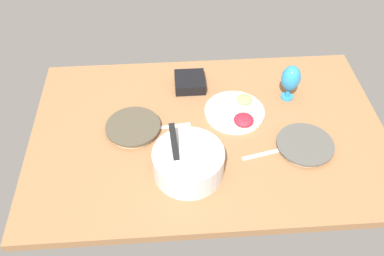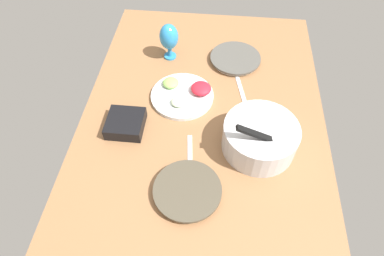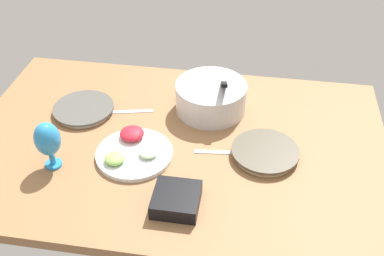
# 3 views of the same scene
# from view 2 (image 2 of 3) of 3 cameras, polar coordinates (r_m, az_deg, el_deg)

# --- Properties ---
(ground_plane) EXTENTS (1.60, 1.04, 0.04)m
(ground_plane) POSITION_cam_2_polar(r_m,az_deg,el_deg) (1.42, 1.77, 0.60)
(ground_plane) COLOR #8C603D
(dinner_plate_left) EXTENTS (0.25, 0.25, 0.02)m
(dinner_plate_left) POSITION_cam_2_polar(r_m,az_deg,el_deg) (1.69, 7.46, 11.72)
(dinner_plate_left) COLOR silver
(dinner_plate_left) RESTS_ON ground_plane
(dinner_plate_right) EXTENTS (0.25, 0.25, 0.03)m
(dinner_plate_right) POSITION_cam_2_polar(r_m,az_deg,el_deg) (1.21, -0.80, -10.78)
(dinner_plate_right) COLOR beige
(dinner_plate_right) RESTS_ON ground_plane
(mixing_bowl) EXTENTS (0.29, 0.29, 0.19)m
(mixing_bowl) POSITION_cam_2_polar(r_m,az_deg,el_deg) (1.30, 11.61, -1.49)
(mixing_bowl) COLOR silver
(mixing_bowl) RESTS_ON ground_plane
(fruit_platter) EXTENTS (0.28, 0.28, 0.05)m
(fruit_platter) POSITION_cam_2_polar(r_m,az_deg,el_deg) (1.49, -1.39, 5.85)
(fruit_platter) COLOR silver
(fruit_platter) RESTS_ON ground_plane
(hurricane_glass_blue) EXTENTS (0.09, 0.09, 0.19)m
(hurricane_glass_blue) POSITION_cam_2_polar(r_m,az_deg,el_deg) (1.64, -3.99, 15.25)
(hurricane_glass_blue) COLOR #2A84C8
(hurricane_glass_blue) RESTS_ON ground_plane
(square_bowl_black) EXTENTS (0.15, 0.15, 0.05)m
(square_bowl_black) POSITION_cam_2_polar(r_m,az_deg,el_deg) (1.39, -11.38, 0.85)
(square_bowl_black) COLOR black
(square_bowl_black) RESTS_ON ground_plane
(fork_by_left_plate) EXTENTS (0.18, 0.06, 0.01)m
(fork_by_left_plate) POSITION_cam_2_polar(r_m,az_deg,el_deg) (1.56, 8.36, 6.81)
(fork_by_left_plate) COLOR silver
(fork_by_left_plate) RESTS_ON ground_plane
(fork_by_right_plate) EXTENTS (0.18, 0.04, 0.01)m
(fork_by_right_plate) POSITION_cam_2_polar(r_m,az_deg,el_deg) (1.31, -0.36, -4.40)
(fork_by_right_plate) COLOR silver
(fork_by_right_plate) RESTS_ON ground_plane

